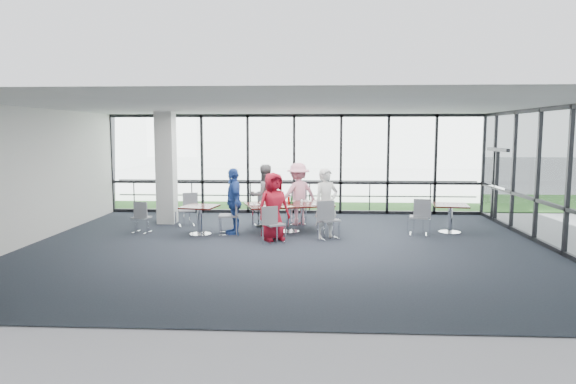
{
  "coord_description": "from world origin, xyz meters",
  "views": [
    {
      "loc": [
        0.68,
        -11.51,
        2.61
      ],
      "look_at": [
        -0.01,
        1.5,
        1.1
      ],
      "focal_mm": 32.0,
      "sensor_mm": 36.0,
      "label": 1
    }
  ],
  "objects_px": {
    "structural_column": "(166,168)",
    "chair_spare_r": "(419,217)",
    "chair_main_end": "(229,216)",
    "diner_near_left": "(273,206)",
    "chair_main_nr": "(329,220)",
    "diner_end": "(234,201)",
    "chair_spare_la": "(141,217)",
    "diner_far_right": "(298,194)",
    "side_table_left": "(200,211)",
    "diner_far_left": "(264,196)",
    "chair_main_fl": "(262,209)",
    "main_table": "(289,208)",
    "chair_main_fr": "(297,207)",
    "chair_spare_lb": "(187,210)",
    "side_table_right": "(450,209)",
    "diner_near_right": "(326,203)"
  },
  "relations": [
    {
      "from": "diner_far_left",
      "to": "diner_far_right",
      "type": "bearing_deg",
      "value": 172.99
    },
    {
      "from": "side_table_left",
      "to": "chair_main_fl",
      "type": "relative_size",
      "value": 1.04
    },
    {
      "from": "chair_spare_lb",
      "to": "chair_main_nr",
      "type": "bearing_deg",
      "value": 138.75
    },
    {
      "from": "side_table_left",
      "to": "chair_main_nr",
      "type": "relative_size",
      "value": 1.02
    },
    {
      "from": "side_table_left",
      "to": "diner_end",
      "type": "relative_size",
      "value": 0.56
    },
    {
      "from": "structural_column",
      "to": "chair_spare_r",
      "type": "distance_m",
      "value": 7.17
    },
    {
      "from": "chair_spare_la",
      "to": "chair_main_nr",
      "type": "bearing_deg",
      "value": 6.83
    },
    {
      "from": "chair_spare_r",
      "to": "side_table_right",
      "type": "bearing_deg",
      "value": 31.92
    },
    {
      "from": "diner_end",
      "to": "chair_main_end",
      "type": "xyz_separation_m",
      "value": [
        -0.13,
        -0.01,
        -0.36
      ]
    },
    {
      "from": "structural_column",
      "to": "diner_near_left",
      "type": "height_order",
      "value": "structural_column"
    },
    {
      "from": "side_table_left",
      "to": "diner_end",
      "type": "height_order",
      "value": "diner_end"
    },
    {
      "from": "chair_spare_r",
      "to": "diner_far_right",
      "type": "bearing_deg",
      "value": 168.9
    },
    {
      "from": "diner_far_right",
      "to": "chair_spare_la",
      "type": "relative_size",
      "value": 2.15
    },
    {
      "from": "chair_main_fr",
      "to": "chair_spare_la",
      "type": "distance_m",
      "value": 4.27
    },
    {
      "from": "diner_far_left",
      "to": "chair_spare_r",
      "type": "height_order",
      "value": "diner_far_left"
    },
    {
      "from": "diner_near_left",
      "to": "chair_main_fr",
      "type": "xyz_separation_m",
      "value": [
        0.49,
        2.19,
        -0.33
      ]
    },
    {
      "from": "diner_end",
      "to": "chair_main_fl",
      "type": "distance_m",
      "value": 1.47
    },
    {
      "from": "side_table_right",
      "to": "diner_far_left",
      "type": "relative_size",
      "value": 0.55
    },
    {
      "from": "chair_main_fl",
      "to": "chair_main_fr",
      "type": "bearing_deg",
      "value": -179.03
    },
    {
      "from": "diner_near_left",
      "to": "chair_main_nr",
      "type": "bearing_deg",
      "value": -24.32
    },
    {
      "from": "diner_near_left",
      "to": "chair_spare_lb",
      "type": "bearing_deg",
      "value": 114.26
    },
    {
      "from": "chair_main_end",
      "to": "side_table_right",
      "type": "bearing_deg",
      "value": 90.03
    },
    {
      "from": "side_table_left",
      "to": "diner_far_left",
      "type": "xyz_separation_m",
      "value": [
        1.53,
        1.25,
        0.24
      ]
    },
    {
      "from": "side_table_left",
      "to": "chair_main_nr",
      "type": "height_order",
      "value": "chair_main_nr"
    },
    {
      "from": "chair_main_fl",
      "to": "chair_spare_r",
      "type": "distance_m",
      "value": 4.27
    },
    {
      "from": "chair_main_end",
      "to": "diner_far_right",
      "type": "bearing_deg",
      "value": 125.84
    },
    {
      "from": "structural_column",
      "to": "side_table_left",
      "type": "xyz_separation_m",
      "value": [
        1.34,
        -1.69,
        -0.97
      ]
    },
    {
      "from": "chair_main_nr",
      "to": "chair_spare_lb",
      "type": "relative_size",
      "value": 1.06
    },
    {
      "from": "diner_far_right",
      "to": "chair_main_end",
      "type": "relative_size",
      "value": 1.78
    },
    {
      "from": "diner_near_right",
      "to": "diner_near_left",
      "type": "bearing_deg",
      "value": 164.52
    },
    {
      "from": "structural_column",
      "to": "chair_main_end",
      "type": "bearing_deg",
      "value": -37.93
    },
    {
      "from": "chair_main_end",
      "to": "chair_spare_lb",
      "type": "distance_m",
      "value": 1.8
    },
    {
      "from": "diner_near_left",
      "to": "diner_end",
      "type": "height_order",
      "value": "diner_end"
    },
    {
      "from": "main_table",
      "to": "chair_main_nr",
      "type": "xyz_separation_m",
      "value": [
        1.03,
        -0.84,
        -0.17
      ]
    },
    {
      "from": "diner_end",
      "to": "chair_spare_lb",
      "type": "distance_m",
      "value": 1.94
    },
    {
      "from": "side_table_left",
      "to": "chair_main_end",
      "type": "height_order",
      "value": "chair_main_end"
    },
    {
      "from": "structural_column",
      "to": "chair_main_end",
      "type": "xyz_separation_m",
      "value": [
        2.06,
        -1.61,
        -1.11
      ]
    },
    {
      "from": "diner_end",
      "to": "chair_spare_la",
      "type": "xyz_separation_m",
      "value": [
        -2.45,
        0.09,
        -0.45
      ]
    },
    {
      "from": "chair_spare_la",
      "to": "diner_end",
      "type": "bearing_deg",
      "value": 10.83
    },
    {
      "from": "chair_spare_la",
      "to": "diner_near_right",
      "type": "bearing_deg",
      "value": 8.05
    },
    {
      "from": "side_table_right",
      "to": "chair_spare_r",
      "type": "relative_size",
      "value": 1.03
    },
    {
      "from": "diner_far_right",
      "to": "structural_column",
      "type": "bearing_deg",
      "value": -30.04
    },
    {
      "from": "main_table",
      "to": "diner_near_left",
      "type": "distance_m",
      "value": 1.08
    },
    {
      "from": "structural_column",
      "to": "side_table_right",
      "type": "bearing_deg",
      "value": -7.88
    },
    {
      "from": "side_table_left",
      "to": "chair_spare_r",
      "type": "bearing_deg",
      "value": 2.89
    },
    {
      "from": "diner_end",
      "to": "chair_spare_lb",
      "type": "relative_size",
      "value": 1.92
    },
    {
      "from": "chair_main_fl",
      "to": "chair_main_fr",
      "type": "height_order",
      "value": "chair_main_fr"
    },
    {
      "from": "structural_column",
      "to": "chair_spare_lb",
      "type": "bearing_deg",
      "value": -34.22
    },
    {
      "from": "diner_near_left",
      "to": "chair_main_fr",
      "type": "bearing_deg",
      "value": 45.72
    },
    {
      "from": "diner_far_right",
      "to": "chair_spare_la",
      "type": "height_order",
      "value": "diner_far_right"
    }
  ]
}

